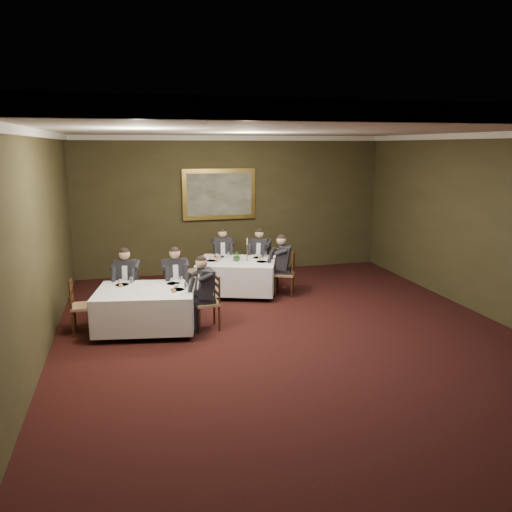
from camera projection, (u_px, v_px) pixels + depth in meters
name	position (u px, v px, depth m)	size (l,w,h in m)	color
ground	(294.00, 339.00, 8.56)	(10.00, 10.00, 0.00)	black
ceiling	(297.00, 129.00, 7.80)	(8.00, 10.00, 0.10)	silver
back_wall	(233.00, 205.00, 12.91)	(8.00, 0.10, 3.50)	#34301A
left_wall	(33.00, 252.00, 7.20)	(0.10, 10.00, 3.50)	#34301A
right_wall	(502.00, 229.00, 9.16)	(0.10, 10.00, 3.50)	#34301A
crown_molding	(297.00, 133.00, 7.82)	(8.00, 10.00, 0.12)	white
table_main	(237.00, 274.00, 11.10)	(2.03, 1.79, 0.67)	#32180E
table_second	(146.00, 306.00, 8.88)	(1.92, 1.58, 0.67)	#32180E
chair_main_backleft	(223.00, 272.00, 12.02)	(0.48, 0.46, 1.00)	#926F4A
diner_main_backleft	(223.00, 262.00, 11.96)	(0.45, 0.52, 1.35)	black
chair_main_backright	(260.00, 272.00, 11.94)	(0.60, 0.59, 1.00)	#926F4A
diner_main_backright	(260.00, 263.00, 11.88)	(0.60, 0.62, 1.35)	black
chair_main_endleft	(190.00, 280.00, 11.23)	(0.46, 0.48, 1.00)	#926F4A
chair_main_endright	(285.00, 283.00, 11.05)	(0.56, 0.57, 1.00)	#926F4A
diner_main_endright	(285.00, 273.00, 11.00)	(0.60, 0.56, 1.35)	black
chair_sec_backleft	(128.00, 301.00, 9.74)	(0.52, 0.50, 1.00)	#926F4A
diner_sec_backleft	(127.00, 290.00, 9.68)	(0.49, 0.55, 1.35)	black
chair_sec_backright	(176.00, 300.00, 9.82)	(0.45, 0.43, 1.00)	#926F4A
diner_sec_backright	(176.00, 289.00, 9.76)	(0.42, 0.49, 1.35)	black
chair_sec_endright	(208.00, 314.00, 9.01)	(0.45, 0.47, 1.00)	#926F4A
diner_sec_endright	(207.00, 302.00, 8.96)	(0.51, 0.44, 1.35)	black
chair_sec_endleft	(84.00, 317.00, 8.82)	(0.43, 0.45, 1.00)	#926F4A
centerpiece	(237.00, 255.00, 10.98)	(0.23, 0.20, 0.26)	#2D5926
candlestick	(247.00, 252.00, 11.00)	(0.08, 0.08, 0.52)	#B08C35
place_setting_table_main	(221.00, 255.00, 11.45)	(0.33, 0.31, 0.14)	white
place_setting_table_second	(125.00, 282.00, 9.16)	(0.33, 0.31, 0.14)	white
painting	(219.00, 194.00, 12.70)	(1.87, 0.09, 1.29)	gold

